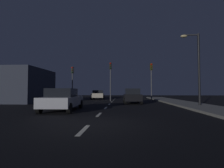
# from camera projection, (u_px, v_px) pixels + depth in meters

# --- Properties ---
(ground_plane) EXTENTS (80.00, 80.00, 0.00)m
(ground_plane) POSITION_uv_depth(u_px,v_px,m) (106.00, 107.00, 13.94)
(ground_plane) COLOR black
(sidewalk_curb_right) EXTENTS (3.00, 40.00, 0.15)m
(sidewalk_curb_right) POSITION_uv_depth(u_px,v_px,m) (201.00, 107.00, 13.47)
(sidewalk_curb_right) COLOR gray
(sidewalk_curb_right) RESTS_ON ground_plane
(lane_stripe_nearest) EXTENTS (0.16, 1.60, 0.01)m
(lane_stripe_nearest) POSITION_uv_depth(u_px,v_px,m) (83.00, 130.00, 5.76)
(lane_stripe_nearest) COLOR silver
(lane_stripe_nearest) RESTS_ON ground_plane
(lane_stripe_second) EXTENTS (0.16, 1.60, 0.01)m
(lane_stripe_second) POSITION_uv_depth(u_px,v_px,m) (99.00, 115.00, 9.55)
(lane_stripe_second) COLOR silver
(lane_stripe_second) RESTS_ON ground_plane
(lane_stripe_third) EXTENTS (0.16, 1.60, 0.01)m
(lane_stripe_third) POSITION_uv_depth(u_px,v_px,m) (106.00, 108.00, 13.34)
(lane_stripe_third) COLOR silver
(lane_stripe_third) RESTS_ON ground_plane
(lane_stripe_fourth) EXTENTS (0.16, 1.60, 0.01)m
(lane_stripe_fourth) POSITION_uv_depth(u_px,v_px,m) (109.00, 104.00, 17.13)
(lane_stripe_fourth) COLOR silver
(lane_stripe_fourth) RESTS_ON ground_plane
(lane_stripe_fifth) EXTENTS (0.16, 1.60, 0.01)m
(lane_stripe_fifth) POSITION_uv_depth(u_px,v_px,m) (112.00, 102.00, 20.92)
(lane_stripe_fifth) COLOR silver
(lane_stripe_fifth) RESTS_ON ground_plane
(lane_stripe_sixth) EXTENTS (0.16, 1.60, 0.01)m
(lane_stripe_sixth) POSITION_uv_depth(u_px,v_px,m) (113.00, 100.00, 24.71)
(lane_stripe_sixth) COLOR silver
(lane_stripe_sixth) RESTS_ON ground_plane
(lane_stripe_seventh) EXTENTS (0.16, 1.60, 0.01)m
(lane_stripe_seventh) POSITION_uv_depth(u_px,v_px,m) (115.00, 99.00, 28.50)
(lane_stripe_seventh) COLOR silver
(lane_stripe_seventh) RESTS_ON ground_plane
(traffic_signal_left) EXTENTS (0.32, 0.38, 4.59)m
(traffic_signal_left) POSITION_uv_depth(u_px,v_px,m) (72.00, 77.00, 22.77)
(traffic_signal_left) COLOR #4C4C51
(traffic_signal_left) RESTS_ON ground_plane
(traffic_signal_center) EXTENTS (0.32, 0.38, 5.10)m
(traffic_signal_center) POSITION_uv_depth(u_px,v_px,m) (110.00, 74.00, 22.46)
(traffic_signal_center) COLOR #4C4C51
(traffic_signal_center) RESTS_ON ground_plane
(traffic_signal_right) EXTENTS (0.32, 0.38, 4.94)m
(traffic_signal_right) POSITION_uv_depth(u_px,v_px,m) (151.00, 75.00, 22.13)
(traffic_signal_right) COLOR #4C4C51
(traffic_signal_right) RESTS_ON ground_plane
(car_stopped_ahead) EXTENTS (1.92, 4.16, 1.58)m
(car_stopped_ahead) POSITION_uv_depth(u_px,v_px,m) (132.00, 96.00, 18.26)
(car_stopped_ahead) COLOR black
(car_stopped_ahead) RESTS_ON ground_plane
(car_adjacent_lane) EXTENTS (2.17, 4.50, 1.49)m
(car_adjacent_lane) POSITION_uv_depth(u_px,v_px,m) (63.00, 99.00, 11.50)
(car_adjacent_lane) COLOR silver
(car_adjacent_lane) RESTS_ON ground_plane
(car_oncoming_far) EXTENTS (2.20, 4.40, 1.45)m
(car_oncoming_far) POSITION_uv_depth(u_px,v_px,m) (98.00, 95.00, 27.47)
(car_oncoming_far) COLOR beige
(car_oncoming_far) RESTS_ON ground_plane
(street_lamp_right) EXTENTS (1.58, 0.36, 6.23)m
(street_lamp_right) POSITION_uv_depth(u_px,v_px,m) (196.00, 62.00, 14.45)
(street_lamp_right) COLOR black
(street_lamp_right) RESTS_ON ground_plane
(storefront_left) EXTENTS (4.89, 6.91, 3.94)m
(storefront_left) POSITION_uv_depth(u_px,v_px,m) (24.00, 86.00, 20.34)
(storefront_left) COLOR #333847
(storefront_left) RESTS_ON ground_plane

